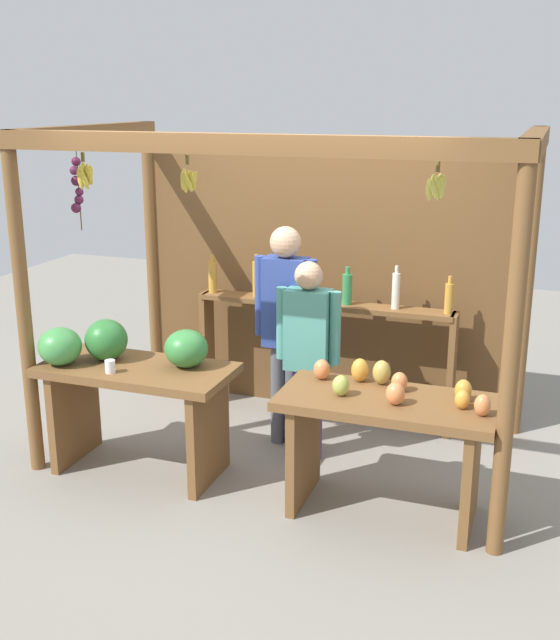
% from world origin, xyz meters
% --- Properties ---
extents(ground_plane, '(12.00, 12.00, 0.00)m').
position_xyz_m(ground_plane, '(0.00, 0.00, 0.00)').
color(ground_plane, gray).
rests_on(ground_plane, ground).
extents(market_stall, '(3.35, 1.92, 2.40)m').
position_xyz_m(market_stall, '(-0.01, 0.44, 1.38)').
color(market_stall, brown).
rests_on(market_stall, ground).
extents(fruit_counter_left, '(1.40, 0.67, 1.09)m').
position_xyz_m(fruit_counter_left, '(-0.95, -0.68, 0.72)').
color(fruit_counter_left, brown).
rests_on(fruit_counter_left, ground).
extents(fruit_counter_right, '(1.35, 0.64, 0.96)m').
position_xyz_m(fruit_counter_right, '(0.89, -0.67, 0.60)').
color(fruit_counter_right, brown).
rests_on(fruit_counter_right, ground).
extents(bottle_shelf_unit, '(2.15, 0.22, 1.36)m').
position_xyz_m(bottle_shelf_unit, '(0.06, 0.68, 0.80)').
color(bottle_shelf_unit, brown).
rests_on(bottle_shelf_unit, ground).
extents(vendor_man, '(0.48, 0.23, 1.70)m').
position_xyz_m(vendor_man, '(-0.06, 0.10, 1.03)').
color(vendor_man, '#52545E').
rests_on(vendor_man, ground).
extents(vendor_woman, '(0.48, 0.20, 1.49)m').
position_xyz_m(vendor_woman, '(0.18, -0.08, 0.89)').
color(vendor_woman, '#513C7E').
rests_on(vendor_woman, ground).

